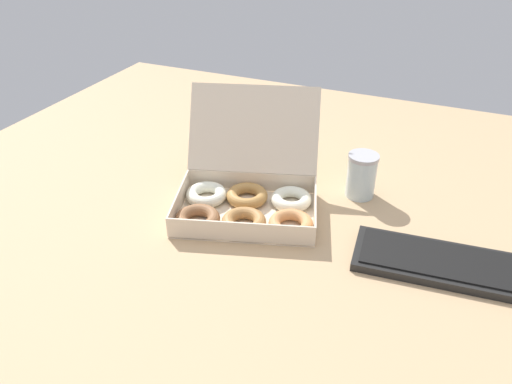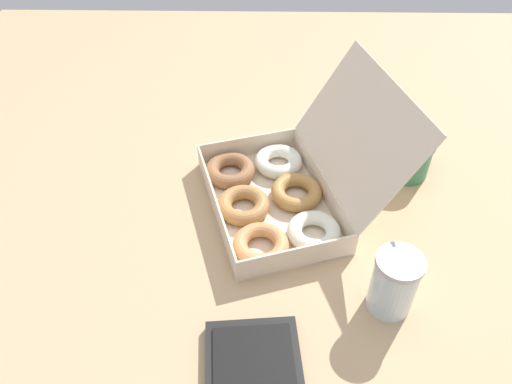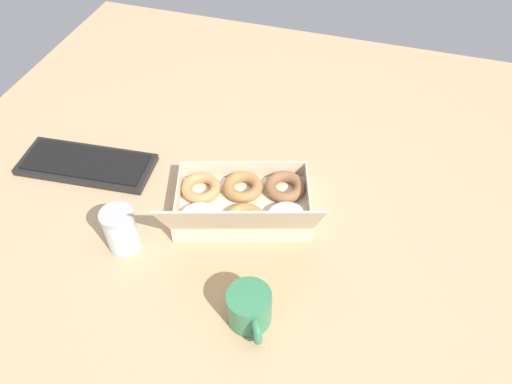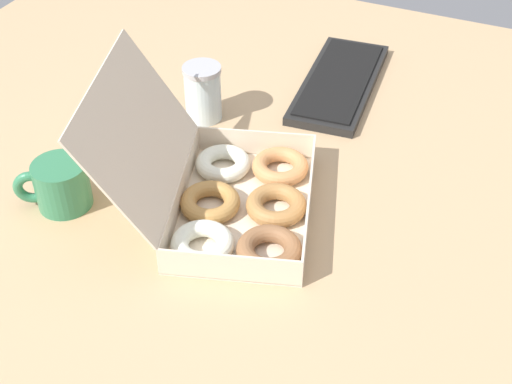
{
  "view_description": "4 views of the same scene",
  "coord_description": "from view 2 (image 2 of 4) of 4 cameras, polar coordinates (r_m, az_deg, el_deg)",
  "views": [
    {
      "loc": [
        43.0,
        -89.9,
        68.18
      ],
      "look_at": [
        3.6,
        2.57,
        5.36
      ],
      "focal_mm": 35.0,
      "sensor_mm": 36.0,
      "label": 1
    },
    {
      "loc": [
        72.91,
        -1.52,
        70.44
      ],
      "look_at": [
        0.98,
        -2.75,
        2.61
      ],
      "focal_mm": 35.0,
      "sensor_mm": 36.0,
      "label": 2
    },
    {
      "loc": [
        -25.28,
        78.78,
        94.22
      ],
      "look_at": [
        -0.37,
        -2.79,
        3.57
      ],
      "focal_mm": 35.0,
      "sensor_mm": 36.0,
      "label": 3
    },
    {
      "loc": [
        -80.52,
        -39.24,
        80.23
      ],
      "look_at": [
        5.1,
        -0.88,
        2.34
      ],
      "focal_mm": 50.0,
      "sensor_mm": 36.0,
      "label": 4
    }
  ],
  "objects": [
    {
      "name": "glass_jar",
      "position": [
        0.83,
        15.48,
        -10.01
      ],
      "size": [
        7.59,
        7.59,
        11.49
      ],
      "color": "silver",
      "rests_on": "ground_plane"
    },
    {
      "name": "ground_plane",
      "position": [
        1.02,
        1.55,
        -1.12
      ],
      "size": [
        180.0,
        180.0,
        2.0
      ],
      "primitive_type": "cube",
      "color": "tan"
    },
    {
      "name": "coffee_mug",
      "position": [
        1.1,
        17.15,
        3.97
      ],
      "size": [
        9.61,
        12.03,
        8.38
      ],
      "color": "#337C53",
      "rests_on": "ground_plane"
    },
    {
      "name": "donut_box",
      "position": [
        0.98,
        2.59,
        0.04
      ],
      "size": [
        41.5,
        42.21,
        24.47
      ],
      "color": "beige",
      "rests_on": "ground_plane"
    }
  ]
}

